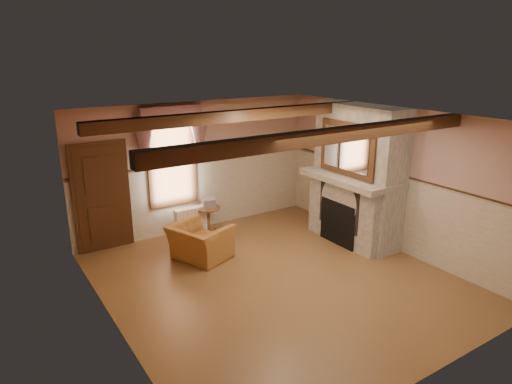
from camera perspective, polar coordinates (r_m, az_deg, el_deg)
floor at (r=8.05m, az=2.67°, el=-10.89°), size 5.50×6.00×0.01m
ceiling at (r=7.17m, az=2.99°, el=9.25°), size 5.50×6.00×0.01m
wall_back at (r=9.98m, az=-7.30°, el=3.20°), size 5.50×0.02×2.80m
wall_front at (r=5.54m, az=21.52°, el=-9.63°), size 5.50×0.02×2.80m
wall_left at (r=6.39m, az=-17.74°, el=-5.64°), size 0.02×6.00×2.80m
wall_right at (r=9.31m, az=16.69°, el=1.59°), size 0.02×6.00×2.80m
wainscot at (r=7.73m, az=2.75°, el=-5.98°), size 5.50×6.00×1.50m
chair_rail at (r=7.47m, az=2.83°, el=-0.68°), size 5.50×6.00×0.08m
firebox at (r=9.47m, az=10.48°, el=-3.76°), size 0.20×0.95×0.90m
armchair at (r=8.73m, az=-7.02°, el=-6.22°), size 1.21×1.29×0.67m
side_table at (r=10.05m, az=-5.99°, el=-3.38°), size 0.57×0.57×0.55m
book_stack at (r=9.93m, az=-5.97°, el=-1.33°), size 0.33×0.38×0.20m
radiator at (r=9.91m, az=-8.16°, el=-3.62°), size 0.71×0.20×0.60m
bowl at (r=9.29m, az=12.16°, el=2.29°), size 0.34×0.34×0.08m
mantel_clock at (r=9.72m, az=9.51°, el=3.45°), size 0.14×0.24×0.20m
oil_lamp at (r=9.74m, az=9.35°, el=3.73°), size 0.11×0.11×0.28m
candle_red at (r=8.84m, az=15.17°, el=1.58°), size 0.06×0.06×0.16m
jar_yellow at (r=9.10m, az=13.37°, el=2.02°), size 0.06×0.06×0.12m
fireplace at (r=9.47m, az=12.67°, el=2.15°), size 0.85×2.00×2.80m
mantel at (r=9.35m, az=11.88°, el=1.76°), size 1.05×2.05×0.12m
overmantel_mirror at (r=9.08m, az=11.27°, el=5.31°), size 0.06×1.44×1.04m
door at (r=9.34m, az=-18.70°, el=-0.79°), size 1.10×0.10×2.10m
window at (r=9.66m, az=-10.48°, el=4.11°), size 1.06×0.08×2.02m
window_drapes at (r=9.47m, az=-10.47°, el=7.55°), size 1.30×0.14×1.40m
ceiling_beam_front at (r=6.27m, az=9.46°, el=6.97°), size 5.50×0.18×0.20m
ceiling_beam_back at (r=8.18m, az=-2.03°, el=9.53°), size 5.50×0.18×0.20m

